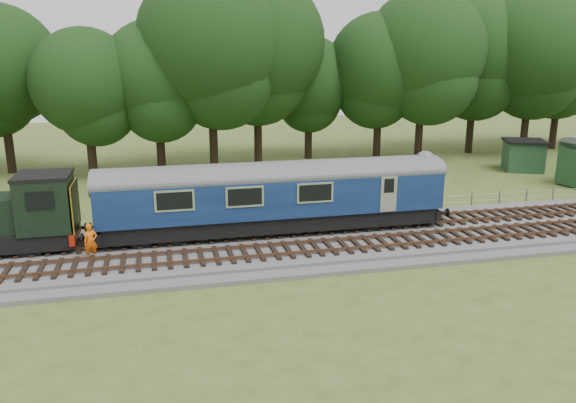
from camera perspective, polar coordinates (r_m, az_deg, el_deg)
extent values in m
plane|color=#3F5920|center=(29.72, 5.93, -4.08)|extent=(120.00, 120.00, 0.00)
cube|color=#4C4C4F|center=(29.66, 5.94, -3.76)|extent=(70.00, 7.00, 0.35)
cube|color=brown|center=(30.17, 5.53, -2.80)|extent=(66.50, 0.07, 0.14)
cube|color=brown|center=(31.47, 4.69, -2.03)|extent=(66.50, 0.07, 0.14)
cube|color=brown|center=(27.50, 7.54, -4.62)|extent=(66.50, 0.07, 0.14)
cube|color=brown|center=(28.77, 6.53, -3.71)|extent=(66.50, 0.07, 0.14)
cube|color=black|center=(29.76, -1.35, -1.83)|extent=(17.46, 2.52, 0.85)
cube|color=#0E1F4A|center=(29.38, -1.37, 0.83)|extent=(18.00, 2.80, 2.05)
cube|color=yellow|center=(32.51, 14.38, 1.05)|extent=(0.06, 2.74, 1.30)
cube|color=black|center=(31.56, 9.37, -1.44)|extent=(2.60, 2.00, 0.55)
cube|color=black|center=(29.23, -12.94, -2.94)|extent=(2.60, 2.00, 0.55)
cube|color=black|center=(29.22, -23.38, -0.13)|extent=(2.40, 2.55, 2.60)
cube|color=#9A1C0B|center=(29.45, -20.81, -3.00)|extent=(0.25, 2.60, 0.55)
cube|color=yellow|center=(29.06, -20.78, -0.36)|extent=(0.06, 2.55, 2.30)
imported|color=#FF630D|center=(27.39, -19.41, -3.88)|extent=(0.71, 0.58, 1.70)
cube|color=#1B3B1F|center=(51.34, 22.79, 4.25)|extent=(3.77, 3.77, 2.41)
cube|color=black|center=(51.15, 22.93, 5.68)|extent=(4.15, 4.15, 0.19)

